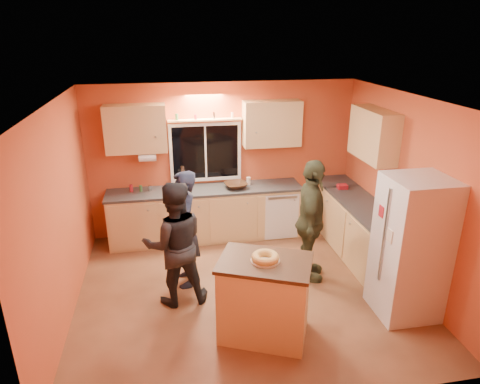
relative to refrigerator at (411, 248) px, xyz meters
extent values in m
plane|color=brown|center=(-1.89, 0.80, -0.90)|extent=(4.50, 4.50, 0.00)
cube|color=#CA5633|center=(-1.89, 2.80, 0.40)|extent=(4.50, 0.04, 2.60)
cube|color=#CA5633|center=(-1.89, -1.20, 0.40)|extent=(4.50, 0.04, 2.60)
cube|color=#CA5633|center=(-4.14, 0.80, 0.40)|extent=(0.04, 4.00, 2.60)
cube|color=#CA5633|center=(0.36, 0.80, 0.40)|extent=(0.04, 4.00, 2.60)
cube|color=white|center=(-1.89, 0.80, 1.70)|extent=(4.50, 4.00, 0.02)
cube|color=black|center=(-2.19, 2.79, 0.55)|extent=(1.10, 0.02, 0.90)
cube|color=white|center=(-2.19, 2.77, 0.55)|extent=(1.20, 0.04, 1.00)
cube|color=tan|center=(-3.29, 2.64, 1.02)|extent=(0.95, 0.33, 0.75)
cube|color=tan|center=(-1.09, 2.64, 1.02)|extent=(0.95, 0.33, 0.75)
cube|color=tan|center=(0.19, 1.60, 1.02)|extent=(0.33, 1.00, 0.75)
cylinder|color=silver|center=(-3.14, 2.52, 0.58)|extent=(0.27, 0.12, 0.12)
cube|color=tan|center=(-2.24, 2.50, -0.47)|extent=(3.20, 0.60, 0.86)
cube|color=#282B2D|center=(-2.24, 2.50, -0.02)|extent=(3.24, 0.62, 0.04)
cube|color=tan|center=(0.06, 2.50, -0.47)|extent=(0.60, 0.60, 0.86)
cube|color=#282B2D|center=(0.06, 2.50, -0.02)|extent=(0.62, 0.62, 0.04)
cube|color=tan|center=(0.06, 1.30, -0.47)|extent=(0.60, 1.80, 0.86)
cube|color=#282B2D|center=(0.06, 1.30, -0.02)|extent=(0.62, 1.84, 0.04)
cube|color=silver|center=(0.00, 0.00, 0.00)|extent=(0.72, 0.70, 1.80)
cube|color=tan|center=(-1.85, -0.13, -0.42)|extent=(1.15, 0.99, 0.95)
cube|color=#321B10|center=(-1.85, -0.13, 0.06)|extent=(1.21, 1.04, 0.04)
torus|color=tan|center=(-1.85, -0.13, 0.13)|extent=(0.31, 0.31, 0.09)
imported|color=black|center=(-2.67, 1.16, -0.07)|extent=(0.43, 0.62, 1.66)
imported|color=black|center=(-2.82, 0.75, -0.07)|extent=(0.86, 0.70, 1.67)
imported|color=#2F311F|center=(-0.93, 0.99, -0.02)|extent=(0.75, 1.12, 1.77)
imported|color=#321B10|center=(-1.73, 2.46, 0.05)|extent=(0.44, 0.44, 0.09)
cylinder|color=beige|center=(-2.59, 2.49, 0.09)|extent=(0.14, 0.14, 0.17)
imported|color=gray|center=(-0.01, 0.50, 0.16)|extent=(0.32, 0.29, 0.33)
cube|color=#AB1A25|center=(0.01, 2.10, 0.04)|extent=(0.17, 0.13, 0.07)
camera|label=1|loc=(-2.87, -4.15, 2.49)|focal=32.00mm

